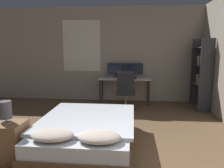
# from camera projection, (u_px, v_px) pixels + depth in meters

# --- Properties ---
(wall_back) EXTENTS (12.00, 0.08, 2.70)m
(wall_back) POSITION_uv_depth(u_px,v_px,m) (127.00, 55.00, 6.30)
(wall_back) COLOR #9E9384
(wall_back) RESTS_ON ground_plane
(bed) EXTENTS (1.47, 1.91, 0.54)m
(bed) POSITION_uv_depth(u_px,v_px,m) (87.00, 133.00, 3.47)
(bed) COLOR brown
(bed) RESTS_ON ground_plane
(nightstand) EXTENTS (0.46, 0.41, 0.56)m
(nightstand) POSITION_uv_depth(u_px,v_px,m) (8.00, 142.00, 3.04)
(nightstand) COLOR brown
(nightstand) RESTS_ON ground_plane
(bedside_lamp) EXTENTS (0.17, 0.17, 0.30)m
(bedside_lamp) POSITION_uv_depth(u_px,v_px,m) (5.00, 110.00, 2.96)
(bedside_lamp) COLOR gray
(bedside_lamp) RESTS_ON nightstand
(desk) EXTENTS (1.43, 0.56, 0.72)m
(desk) POSITION_uv_depth(u_px,v_px,m) (125.00, 81.00, 6.09)
(desk) COLOR beige
(desk) RESTS_ON ground_plane
(monitor_left) EXTENTS (0.48, 0.16, 0.40)m
(monitor_left) POSITION_uv_depth(u_px,v_px,m) (116.00, 69.00, 6.23)
(monitor_left) COLOR black
(monitor_left) RESTS_ON desk
(monitor_right) EXTENTS (0.48, 0.16, 0.40)m
(monitor_right) POSITION_uv_depth(u_px,v_px,m) (134.00, 69.00, 6.18)
(monitor_right) COLOR black
(monitor_right) RESTS_ON desk
(keyboard) EXTENTS (0.38, 0.13, 0.02)m
(keyboard) POSITION_uv_depth(u_px,v_px,m) (125.00, 79.00, 5.90)
(keyboard) COLOR black
(keyboard) RESTS_ON desk
(computer_mouse) EXTENTS (0.07, 0.05, 0.04)m
(computer_mouse) POSITION_uv_depth(u_px,v_px,m) (135.00, 78.00, 5.87)
(computer_mouse) COLOR black
(computer_mouse) RESTS_ON desk
(office_chair) EXTENTS (0.52, 0.52, 0.98)m
(office_chair) POSITION_uv_depth(u_px,v_px,m) (126.00, 95.00, 5.48)
(office_chair) COLOR black
(office_chair) RESTS_ON ground_plane
(bookshelf) EXTENTS (0.32, 0.81, 1.78)m
(bookshelf) POSITION_uv_depth(u_px,v_px,m) (202.00, 71.00, 5.48)
(bookshelf) COLOR #333338
(bookshelf) RESTS_ON ground_plane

